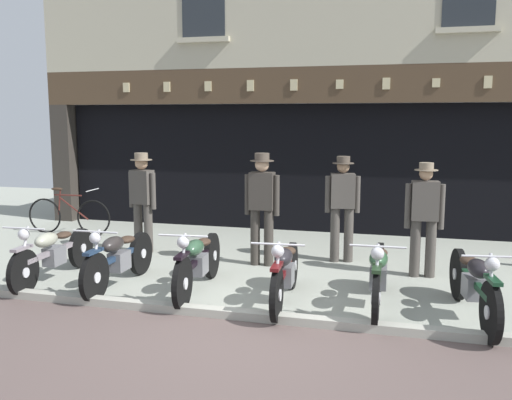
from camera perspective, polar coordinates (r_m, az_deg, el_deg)
The scene contains 15 objects.
ground at distance 5.74m, azimuth -4.10°, elevation -15.93°, with size 23.88×22.00×0.18m.
shop_facade at distance 13.09m, azimuth 7.42°, elevation 5.44°, with size 12.18×4.42×6.01m.
motorcycle_far_left at distance 8.55m, azimuth -19.96°, elevation -5.02°, with size 0.62×2.06×0.90m.
motorcycle_left at distance 7.96m, azimuth -13.83°, elevation -5.70°, with size 0.62×1.94×0.91m.
motorcycle_center_left at distance 7.54m, azimuth -5.93°, elevation -6.22°, with size 0.62×2.07×0.93m.
motorcycle_center at distance 7.07m, azimuth 2.96°, elevation -7.24°, with size 0.62×1.96×0.91m.
motorcycle_center_right at distance 7.09m, azimuth 12.34°, elevation -7.32°, with size 0.62×2.04×0.92m.
motorcycle_right at distance 7.00m, azimuth 21.29°, elevation -7.91°, with size 0.62×2.09×0.93m.
salesman_left at distance 9.86m, azimuth -11.49°, elevation 0.33°, with size 0.55×0.37×1.73m.
shopkeeper_center at distance 8.76m, azimuth 0.61°, elevation -0.27°, with size 0.56×0.37×1.78m.
salesman_right at distance 9.10m, azimuth 8.78°, elevation -0.36°, with size 0.55×0.34×1.72m.
assistant_far_right at distance 8.49m, azimuth 16.75°, elevation -1.41°, with size 0.56×0.33×1.68m.
advert_board_near at distance 12.02m, azimuth -4.37°, elevation 5.46°, with size 0.70×0.03×0.97m.
advert_board_far at distance 12.36m, azimuth -8.41°, elevation 5.01°, with size 0.77×0.03×0.92m.
leaning_bicycle at distance 11.88m, azimuth -18.54°, elevation -1.45°, with size 1.80×0.50×0.95m.
Camera 1 is at (1.73, -5.92, 2.33)m, focal length 39.31 mm.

